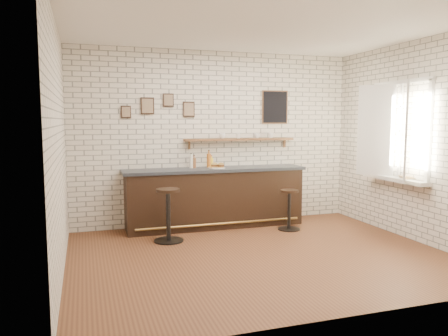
% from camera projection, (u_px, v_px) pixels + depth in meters
% --- Properties ---
extents(ground, '(5.00, 5.00, 0.00)m').
position_uv_depth(ground, '(260.00, 255.00, 5.92)').
color(ground, brown).
rests_on(ground, ground).
extents(bar_counter, '(3.10, 0.65, 1.01)m').
position_uv_depth(bar_counter, '(215.00, 197.00, 7.43)').
color(bar_counter, black).
rests_on(bar_counter, ground).
extents(sandwich_plate, '(0.28, 0.28, 0.01)m').
position_uv_depth(sandwich_plate, '(217.00, 168.00, 7.38)').
color(sandwich_plate, white).
rests_on(sandwich_plate, bar_counter).
extents(ciabatta_sandwich, '(0.23, 0.16, 0.07)m').
position_uv_depth(ciabatta_sandwich, '(218.00, 165.00, 7.38)').
color(ciabatta_sandwich, tan).
rests_on(ciabatta_sandwich, sandwich_plate).
extents(potato_chips, '(0.24, 0.19, 0.00)m').
position_uv_depth(potato_chips, '(216.00, 167.00, 7.37)').
color(potato_chips, '#E3A250').
rests_on(potato_chips, sandwich_plate).
extents(bitters_bottle_brown, '(0.07, 0.07, 0.22)m').
position_uv_depth(bitters_bottle_brown, '(194.00, 163.00, 7.38)').
color(bitters_bottle_brown, brown).
rests_on(bitters_bottle_brown, bar_counter).
extents(bitters_bottle_white, '(0.06, 0.06, 0.25)m').
position_uv_depth(bitters_bottle_white, '(191.00, 162.00, 7.37)').
color(bitters_bottle_white, silver).
rests_on(bitters_bottle_white, bar_counter).
extents(bitters_bottle_amber, '(0.07, 0.07, 0.30)m').
position_uv_depth(bitters_bottle_amber, '(209.00, 160.00, 7.46)').
color(bitters_bottle_amber, '#AF5D1C').
rests_on(bitters_bottle_amber, bar_counter).
extents(condiment_bottle_yellow, '(0.06, 0.06, 0.21)m').
position_uv_depth(condiment_bottle_yellow, '(211.00, 162.00, 7.48)').
color(condiment_bottle_yellow, yellow).
rests_on(condiment_bottle_yellow, bar_counter).
extents(bar_stool_left, '(0.44, 0.44, 0.80)m').
position_uv_depth(bar_stool_left, '(168.00, 213.00, 6.52)').
color(bar_stool_left, black).
rests_on(bar_stool_left, ground).
extents(bar_stool_right, '(0.37, 0.37, 0.67)m').
position_uv_depth(bar_stool_right, '(289.00, 208.00, 7.24)').
color(bar_stool_right, black).
rests_on(bar_stool_right, ground).
extents(wall_shelf, '(2.00, 0.18, 0.18)m').
position_uv_depth(wall_shelf, '(240.00, 139.00, 7.68)').
color(wall_shelf, brown).
rests_on(wall_shelf, ground).
extents(shelf_cup_a, '(0.11, 0.11, 0.09)m').
position_uv_depth(shelf_cup_a, '(223.00, 136.00, 7.57)').
color(shelf_cup_a, white).
rests_on(shelf_cup_a, wall_shelf).
extents(shelf_cup_b, '(0.11, 0.11, 0.08)m').
position_uv_depth(shelf_cup_b, '(238.00, 136.00, 7.66)').
color(shelf_cup_b, white).
rests_on(shelf_cup_b, wall_shelf).
extents(shelf_cup_c, '(0.12, 0.12, 0.09)m').
position_uv_depth(shelf_cup_c, '(257.00, 136.00, 7.77)').
color(shelf_cup_c, white).
rests_on(shelf_cup_c, wall_shelf).
extents(shelf_cup_d, '(0.11, 0.11, 0.09)m').
position_uv_depth(shelf_cup_d, '(271.00, 135.00, 7.85)').
color(shelf_cup_d, white).
rests_on(shelf_cup_d, wall_shelf).
extents(back_wall_decor, '(2.96, 0.02, 0.56)m').
position_uv_depth(back_wall_decor, '(229.00, 107.00, 7.64)').
color(back_wall_decor, black).
rests_on(back_wall_decor, ground).
extents(window_sill, '(0.20, 1.35, 0.06)m').
position_uv_depth(window_sill, '(394.00, 179.00, 6.83)').
color(window_sill, white).
rests_on(window_sill, ground).
extents(casement_window, '(0.40, 1.30, 1.56)m').
position_uv_depth(casement_window, '(394.00, 131.00, 6.74)').
color(casement_window, white).
rests_on(casement_window, ground).
extents(book_lower, '(0.22, 0.26, 0.02)m').
position_uv_depth(book_lower, '(402.00, 178.00, 6.64)').
color(book_lower, tan).
rests_on(book_lower, window_sill).
extents(book_upper, '(0.19, 0.23, 0.02)m').
position_uv_depth(book_upper, '(401.00, 177.00, 6.66)').
color(book_upper, tan).
rests_on(book_upper, book_lower).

